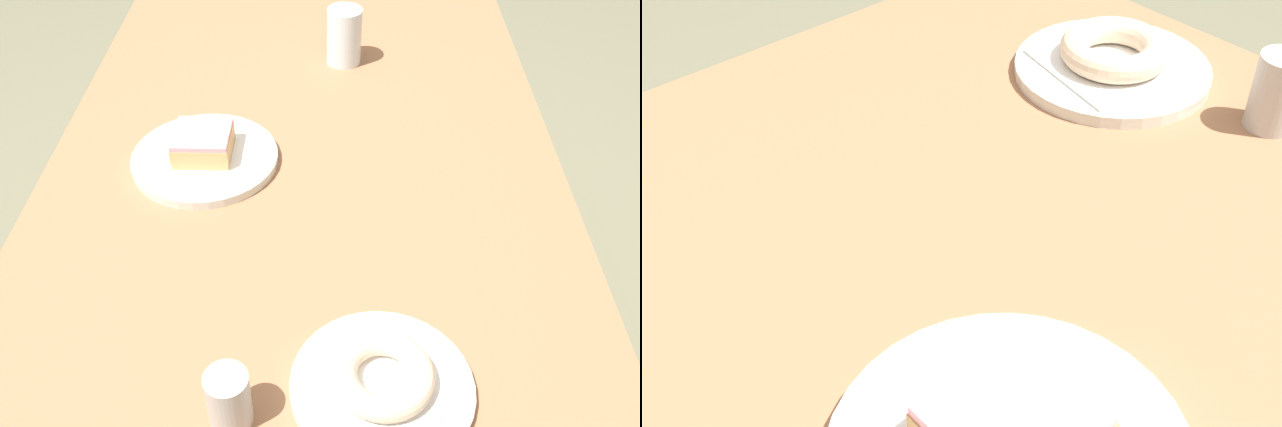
{
  "view_description": "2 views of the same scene",
  "coord_description": "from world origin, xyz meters",
  "views": [
    {
      "loc": [
        0.85,
        0.05,
        1.34
      ],
      "look_at": [
        0.18,
        0.03,
        0.73
      ],
      "focal_mm": 37.24,
      "sensor_mm": 36.0,
      "label": 1
    },
    {
      "loc": [
        -0.16,
        -0.33,
        1.14
      ],
      "look_at": [
        0.15,
        0.02,
        0.74
      ],
      "focal_mm": 44.7,
      "sensor_mm": 36.0,
      "label": 2
    }
  ],
  "objects": [
    {
      "name": "table",
      "position": [
        0.0,
        0.0,
        0.62
      ],
      "size": [
        1.17,
        0.79,
        0.71
      ],
      "color": "#9F6B49",
      "rests_on": "ground_plane"
    },
    {
      "name": "plate_sugar_ring",
      "position": [
        0.44,
        0.1,
        0.71
      ],
      "size": [
        0.2,
        0.2,
        0.01
      ],
      "primitive_type": "cylinder",
      "color": "silver",
      "rests_on": "table"
    },
    {
      "name": "napkin_sugar_ring",
      "position": [
        0.44,
        0.1,
        0.72
      ],
      "size": [
        0.16,
        0.16,
        0.0
      ],
      "primitive_type": "cube",
      "rotation": [
        0.0,
        0.0,
        -0.22
      ],
      "color": "white",
      "rests_on": "plate_sugar_ring"
    },
    {
      "name": "donut_sugar_ring",
      "position": [
        0.44,
        0.1,
        0.74
      ],
      "size": [
        0.11,
        0.11,
        0.03
      ],
      "primitive_type": "torus",
      "color": "beige",
      "rests_on": "napkin_sugar_ring"
    },
    {
      "name": "sugar_jar",
      "position": [
        0.48,
        -0.06,
        0.75
      ],
      "size": [
        0.05,
        0.05,
        0.07
      ],
      "primitive_type": "cylinder",
      "color": "#B8B6B3",
      "rests_on": "table"
    }
  ]
}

